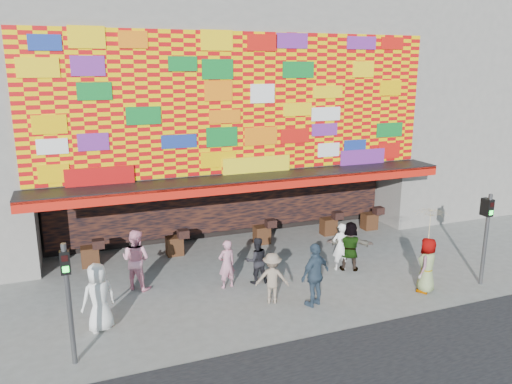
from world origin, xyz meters
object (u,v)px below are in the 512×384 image
ped_a (99,297)px  ped_g (427,265)px  signal_left (68,291)px  parasol (431,224)px  ped_d (272,278)px  ped_i (136,259)px  ped_b (227,264)px  ped_c (257,260)px  ped_f (350,246)px  signal_right (487,229)px  ped_e (315,275)px  ped_h (341,247)px

ped_a → ped_g: size_ratio=1.07×
signal_left → parasol: size_ratio=1.54×
ped_d → ped_i: size_ratio=0.80×
ped_b → parasol: (5.70, -2.49, 1.41)m
ped_c → ped_g: 5.31m
signal_left → ped_f: size_ratio=1.74×
ped_c → ped_i: bearing=-9.2°
ped_a → ped_d: (4.89, -0.17, -0.16)m
ped_i → parasol: 9.14m
signal_left → ped_d: 5.83m
signal_left → ped_c: (5.66, 2.69, -1.09)m
ped_b → ped_a: bearing=7.2°
signal_right → ped_f: signal_right is taller
ped_d → ped_i: (-3.61, 2.42, 0.20)m
ped_d → signal_left: bearing=34.9°
signal_right → ped_e: bearing=173.8°
signal_left → ped_a: size_ratio=1.61×
signal_left → ped_h: size_ratio=1.81×
ped_b → signal_right: bearing=149.9°
ped_d → ped_i: ped_i is taller
ped_b → ped_f: ped_f is taller
ped_a → ped_g: (9.65, -1.20, -0.06)m
ped_a → ped_e: 6.03m
ped_b → ped_i: size_ratio=0.82×
signal_left → ped_e: size_ratio=1.57×
ped_c → ped_h: (3.09, -0.00, 0.06)m
ped_b → ped_i: bearing=-30.8°
parasol → ped_i: bearing=157.6°
signal_right → ped_i: bearing=160.7°
signal_right → ped_f: size_ratio=1.74×
ped_g → ped_c: bearing=-65.0°
ped_b → parasol: bearing=145.4°
signal_left → ped_f: signal_left is taller
ped_e → ped_a: bearing=-29.2°
ped_g → ped_i: ped_i is taller
signal_left → ped_g: (10.35, 0.20, -0.99)m
signal_right → ped_a: size_ratio=1.61×
signal_right → ped_d: (-6.81, 1.23, -1.09)m
ped_b → ped_e: ped_e is taller
ped_f → ped_g: bearing=148.8°
signal_left → ped_i: bearing=61.5°
ped_d → ped_g: (4.76, -1.03, 0.10)m
signal_right → ped_e: signal_right is taller
ped_c → signal_right: bearing=163.8°
ped_h → signal_left: bearing=21.0°
ped_c → ped_i: 3.81m
ped_b → ped_c: size_ratio=1.03×
ped_e → ped_i: 5.60m
ped_b → ped_h: ped_h is taller
ped_e → signal_right: bearing=152.1°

